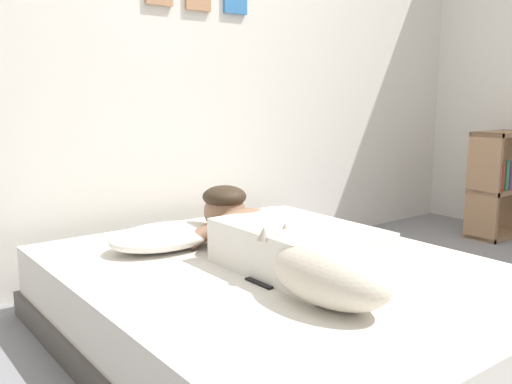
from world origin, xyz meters
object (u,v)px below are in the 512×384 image
at_px(coffee_cup, 254,230).
at_px(cell_phone, 264,282).
at_px(bookshelf, 498,183).
at_px(bed, 281,305).
at_px(person_lying, 275,237).
at_px(pillow, 165,236).
at_px(dog, 323,271).

height_order(coffee_cup, cell_phone, coffee_cup).
bearing_deg(cell_phone, bookshelf, 11.05).
xyz_separation_m(bed, coffee_cup, (0.18, 0.42, 0.20)).
bearing_deg(person_lying, bed, -106.39).
bearing_deg(pillow, person_lying, -60.17).
bearing_deg(bookshelf, dog, -163.10).
bearing_deg(cell_phone, dog, -80.08).
bearing_deg(person_lying, coffee_cup, 65.11).
bearing_deg(bed, coffee_cup, 66.35).
bearing_deg(dog, bookshelf, 16.90).
bearing_deg(dog, cell_phone, 99.92).
height_order(pillow, cell_phone, pillow).
bearing_deg(cell_phone, person_lying, 41.50).
xyz_separation_m(dog, bookshelf, (2.45, 0.75, -0.04)).
distance_m(pillow, bookshelf, 2.56).
bearing_deg(pillow, dog, -83.21).
xyz_separation_m(cell_phone, bookshelf, (2.50, 0.49, 0.06)).
relative_size(dog, coffee_cup, 4.60).
relative_size(pillow, cell_phone, 3.71).
xyz_separation_m(pillow, coffee_cup, (0.42, -0.10, -0.02)).
height_order(bed, coffee_cup, coffee_cup).
distance_m(person_lying, cell_phone, 0.28).
distance_m(pillow, person_lying, 0.52).
bearing_deg(cell_phone, bed, 31.87).
relative_size(pillow, coffee_cup, 4.16).
distance_m(pillow, cell_phone, 0.63).
bearing_deg(pillow, coffee_cup, -13.00).
height_order(dog, bookshelf, bookshelf).
bearing_deg(pillow, bed, -65.03).
bearing_deg(dog, coffee_cup, 68.03).
bearing_deg(coffee_cup, dog, -111.97).
relative_size(person_lying, bookshelf, 1.23).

